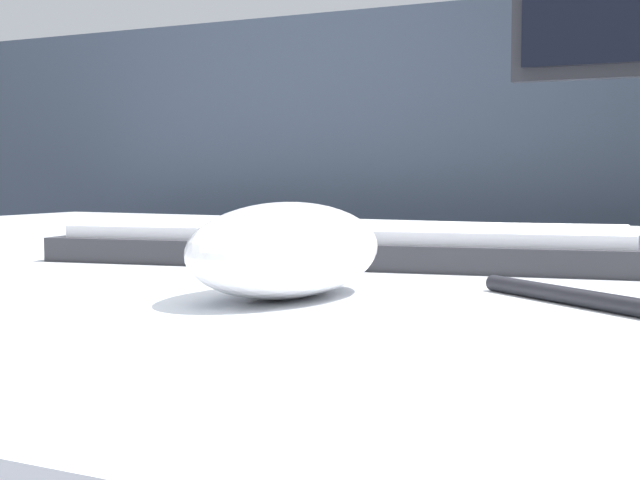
% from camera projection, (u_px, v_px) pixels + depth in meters
% --- Properties ---
extents(partition_panel, '(5.00, 0.03, 1.05)m').
position_uv_depth(partition_panel, '(594.00, 398.00, 1.16)').
color(partition_panel, '#333D4C').
rests_on(partition_panel, ground_plane).
extents(computer_mouse_near, '(0.09, 0.13, 0.05)m').
position_uv_depth(computer_mouse_near, '(286.00, 250.00, 0.42)').
color(computer_mouse_near, white).
rests_on(computer_mouse_near, desk).
extents(keyboard, '(0.40, 0.20, 0.02)m').
position_uv_depth(keyboard, '(350.00, 243.00, 0.60)').
color(keyboard, '#28282D').
rests_on(keyboard, desk).
extents(pen, '(0.12, 0.09, 0.01)m').
position_uv_depth(pen, '(592.00, 300.00, 0.39)').
color(pen, black).
rests_on(pen, desk).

